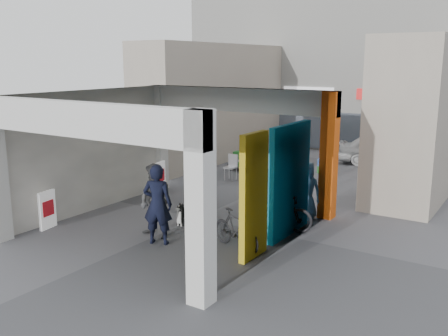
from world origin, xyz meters
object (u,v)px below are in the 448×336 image
Objects in this scene: man_elderly at (306,190)px; cafe_set at (249,170)px; bicycle_rear at (236,230)px; man_back_turned at (156,201)px; white_van at (384,150)px; man_with_dog at (158,204)px; border_collie at (182,216)px; bicycle_front at (276,212)px; produce_stand at (243,163)px; man_crates at (296,148)px.

cafe_set is at bearing 134.03° from man_elderly.
cafe_set is 7.03m from bicycle_rear.
man_back_turned is 0.49× the size of white_van.
man_with_dog is 4.30m from man_elderly.
bicycle_rear is (3.25, -6.23, 0.13)m from cafe_set.
border_collie is at bearing -142.32° from man_elderly.
man_elderly is (2.53, 2.31, 0.56)m from border_collie.
man_with_dog is 0.45m from man_back_turned.
bicycle_rear is at bearing 159.97° from bicycle_front.
white_van reaches higher than border_collie.
man_back_turned reaches higher than bicycle_front.
border_collie is at bearing -96.99° from man_with_dog.
cafe_set is 2.51× the size of border_collie.
man_elderly is at bearing -24.70° from bicycle_front.
man_elderly is (4.65, -4.37, 0.52)m from produce_stand.
white_van is at bearing 81.21° from border_collie.
man_back_turned is at bearing 68.51° from man_crates.
man_crates reaches higher than cafe_set.
man_back_turned reaches higher than cafe_set.
man_elderly is 1.04× the size of bicycle_rear.
man_elderly reaches higher than white_van.
man_back_turned is at bearing -85.20° from border_collie.
white_van is (-0.03, 9.94, 0.14)m from bicycle_front.
produce_stand is 6.40m from man_elderly.
man_elderly is 1.40m from bicycle_front.
cafe_set is 0.82× the size of bicycle_front.
bicycle_rear is (2.07, 0.38, -0.46)m from man_back_turned.
border_collie is 3.47m from man_elderly.
man_elderly is 6.25m from man_crates.
man_with_dog reaches higher than man_elderly.
man_crates is at bearing 112.80° from man_elderly.
man_back_turned is 1.15× the size of man_elderly.
man_crates is at bearing 95.58° from man_back_turned.
bicycle_rear is 11.61m from white_van.
man_with_dog is at bearing 156.62° from white_van.
bicycle_front is at bearing 86.94° from man_crates.
man_back_turned reaches higher than bicycle_rear.
white_van reaches higher than produce_stand.
produce_stand is 0.59× the size of man_crates.
bicycle_rear reaches higher than produce_stand.
man_elderly reaches higher than border_collie.
border_collie is (2.12, -6.68, -0.04)m from produce_stand.
man_elderly is at bearing 10.14° from bicycle_rear.
bicycle_rear is at bearing -179.70° from man_with_dog.
man_with_dog is 3.08m from bicycle_front.
bicycle_rear is (-0.17, -1.67, -0.03)m from bicycle_front.
bicycle_front is 0.51× the size of white_van.
man_elderly is (3.68, -3.22, 0.47)m from cafe_set.
man_back_turned reaches higher than man_crates.
man_back_turned is (-0.32, 0.31, -0.05)m from man_with_dog.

